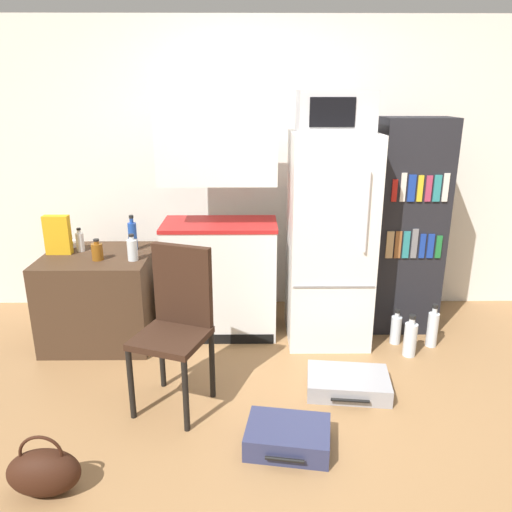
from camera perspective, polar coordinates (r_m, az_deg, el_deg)
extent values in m
plane|color=olive|center=(3.05, 4.32, -20.00)|extent=(24.00, 24.00, 0.00)
cube|color=white|center=(4.45, 5.19, 9.83)|extent=(6.40, 0.10, 2.48)
cube|color=#422D1E|center=(4.11, -17.30, -4.53)|extent=(0.81, 0.72, 0.70)
cube|color=silver|center=(4.02, -4.04, -2.75)|extent=(0.87, 0.47, 0.89)
cube|color=#B21E1E|center=(3.88, -4.19, 3.63)|extent=(0.89, 0.48, 0.03)
cube|color=silver|center=(3.77, -4.43, 13.33)|extent=(0.87, 0.40, 0.66)
cube|color=black|center=(3.97, -4.11, -9.47)|extent=(0.84, 0.01, 0.08)
cube|color=white|center=(3.87, 8.36, 1.84)|extent=(0.62, 0.64, 1.61)
cube|color=gray|center=(3.65, 8.92, -3.48)|extent=(0.59, 0.01, 0.01)
cylinder|color=silver|center=(3.52, 12.62, 4.83)|extent=(0.02, 0.02, 0.56)
cube|color=#B7B7BC|center=(3.72, 9.05, 16.02)|extent=(0.53, 0.35, 0.29)
cube|color=black|center=(3.53, 8.73, 15.93)|extent=(0.31, 0.01, 0.20)
cube|color=black|center=(4.15, 17.05, 3.05)|extent=(0.53, 0.33, 1.71)
cube|color=tan|center=(3.96, 15.04, 1.25)|extent=(0.05, 0.01, 0.21)
cube|color=brown|center=(3.97, 15.92, 1.25)|extent=(0.05, 0.01, 0.21)
cube|color=teal|center=(3.99, 16.78, 1.23)|extent=(0.05, 0.01, 0.21)
cube|color=slate|center=(4.01, 17.66, 1.36)|extent=(0.04, 0.01, 0.23)
cube|color=#193899|center=(4.03, 18.48, 1.08)|extent=(0.04, 0.01, 0.19)
cube|color=#193899|center=(4.06, 19.32, 1.07)|extent=(0.05, 0.01, 0.19)
cube|color=#1E7033|center=(4.08, 20.15, 0.98)|extent=(0.04, 0.01, 0.18)
cube|color=red|center=(3.86, 15.55, 7.22)|extent=(0.04, 0.01, 0.17)
cube|color=silver|center=(3.87, 16.49, 7.53)|extent=(0.04, 0.01, 0.21)
cube|color=#193899|center=(3.89, 17.37, 7.40)|extent=(0.05, 0.01, 0.20)
cube|color=gold|center=(3.91, 18.25, 7.33)|extent=(0.04, 0.01, 0.20)
cube|color=#A33351|center=(3.93, 19.13, 7.28)|extent=(0.04, 0.01, 0.19)
cube|color=teal|center=(3.95, 20.00, 7.28)|extent=(0.05, 0.01, 0.20)
cube|color=silver|center=(3.98, 20.87, 7.33)|extent=(0.04, 0.01, 0.21)
cylinder|color=white|center=(4.10, -19.46, 1.50)|extent=(0.06, 0.06, 0.14)
cylinder|color=white|center=(4.08, -19.59, 2.64)|extent=(0.03, 0.03, 0.03)
cylinder|color=black|center=(4.07, -19.62, 2.92)|extent=(0.03, 0.03, 0.01)
cylinder|color=#1E47A3|center=(4.00, -13.91, 2.17)|extent=(0.07, 0.07, 0.22)
cylinder|color=#1E47A3|center=(3.97, -14.05, 3.95)|extent=(0.03, 0.03, 0.04)
cylinder|color=black|center=(3.96, -14.09, 4.38)|extent=(0.03, 0.03, 0.02)
cylinder|color=brown|center=(3.85, -17.68, 0.45)|extent=(0.08, 0.08, 0.12)
cylinder|color=brown|center=(3.83, -17.79, 1.50)|extent=(0.04, 0.04, 0.02)
cylinder|color=black|center=(3.82, -17.81, 1.75)|extent=(0.04, 0.04, 0.01)
cylinder|color=silver|center=(3.76, -13.94, 0.65)|extent=(0.07, 0.07, 0.16)
cylinder|color=silver|center=(3.74, -14.05, 2.00)|extent=(0.03, 0.03, 0.03)
cylinder|color=black|center=(3.73, -14.08, 2.32)|extent=(0.04, 0.04, 0.02)
cylinder|color=silver|center=(4.27, -20.65, 1.28)|extent=(0.15, 0.15, 0.04)
cube|color=gold|center=(4.07, -21.73, 2.25)|extent=(0.19, 0.07, 0.30)
cylinder|color=black|center=(3.15, -14.10, -14.02)|extent=(0.04, 0.04, 0.46)
cylinder|color=black|center=(2.99, -8.04, -15.57)|extent=(0.04, 0.04, 0.46)
cylinder|color=black|center=(3.42, -10.71, -11.09)|extent=(0.04, 0.04, 0.46)
cylinder|color=black|center=(3.26, -5.04, -12.30)|extent=(0.04, 0.04, 0.46)
cube|color=#331E14|center=(3.08, -9.72, -9.22)|extent=(0.51, 0.51, 0.04)
cube|color=#331E14|center=(3.11, -8.38, -3.29)|extent=(0.37, 0.18, 0.51)
cube|color=#99999E|center=(3.45, 10.47, -14.09)|extent=(0.57, 0.41, 0.11)
cylinder|color=black|center=(3.28, 10.71, -15.93)|extent=(0.24, 0.05, 0.02)
cube|color=navy|center=(2.95, 3.66, -19.92)|extent=(0.51, 0.40, 0.13)
cylinder|color=black|center=(2.80, 3.29, -22.22)|extent=(0.21, 0.05, 0.02)
ellipsoid|color=#33190F|center=(2.85, -23.07, -21.81)|extent=(0.36, 0.20, 0.24)
torus|color=#33190F|center=(2.78, -23.36, -20.09)|extent=(0.21, 0.02, 0.21)
cylinder|color=silver|center=(4.10, 15.68, -8.15)|extent=(0.08, 0.08, 0.22)
cylinder|color=silver|center=(4.04, 15.84, -6.48)|extent=(0.04, 0.04, 0.04)
cylinder|color=black|center=(4.03, 15.87, -6.07)|extent=(0.04, 0.04, 0.02)
cylinder|color=silver|center=(4.13, 19.51, -7.95)|extent=(0.08, 0.08, 0.27)
cylinder|color=silver|center=(4.06, 19.75, -5.91)|extent=(0.04, 0.04, 0.05)
cylinder|color=black|center=(4.05, 19.80, -5.42)|extent=(0.04, 0.04, 0.03)
cylinder|color=silver|center=(3.94, 17.20, -9.13)|extent=(0.10, 0.10, 0.26)
cylinder|color=silver|center=(3.87, 17.41, -7.13)|extent=(0.04, 0.04, 0.05)
cylinder|color=black|center=(3.86, 17.46, -6.65)|extent=(0.05, 0.05, 0.03)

